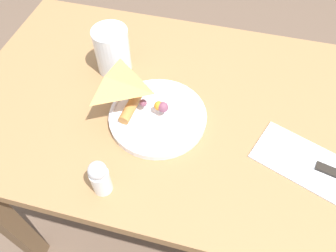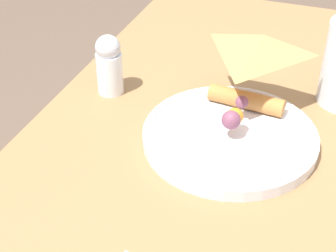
% 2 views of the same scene
% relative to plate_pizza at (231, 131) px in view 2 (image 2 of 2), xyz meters
% --- Properties ---
extents(plate_pizza, '(0.22, 0.22, 0.06)m').
position_rel_plate_pizza_xyz_m(plate_pizza, '(0.00, 0.00, 0.00)').
color(plate_pizza, white).
rests_on(plate_pizza, dining_table).
extents(salt_shaker, '(0.04, 0.04, 0.09)m').
position_rel_plate_pizza_xyz_m(salt_shaker, '(0.06, 0.20, 0.03)').
color(salt_shaker, white).
rests_on(salt_shaker, dining_table).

